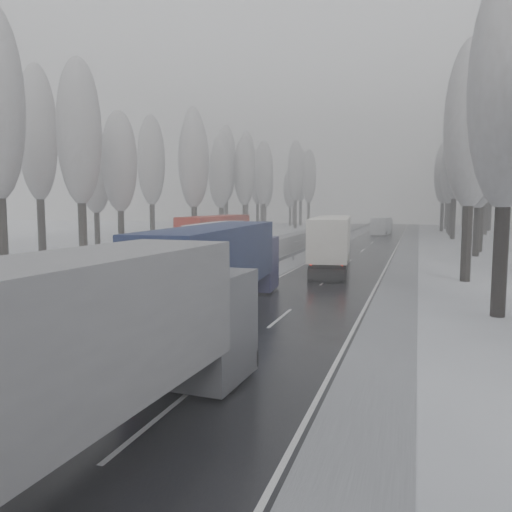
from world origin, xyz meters
The scene contains 52 objects.
carriageway_right centered at (5.25, 30.00, 0.01)m, with size 7.50×200.00×0.03m, color black.
carriageway_left centered at (-5.25, 30.00, 0.01)m, with size 7.50×200.00×0.03m, color black.
median_slush centered at (0.00, 30.00, 0.02)m, with size 3.00×200.00×0.04m, color #9EA1A6.
shoulder_right centered at (10.20, 30.00, 0.02)m, with size 2.40×200.00×0.04m, color #9EA1A6.
shoulder_left centered at (-10.20, 30.00, 0.02)m, with size 2.40×200.00×0.04m, color #9EA1A6.
median_guardrail centered at (0.00, 29.99, 0.60)m, with size 0.12×200.00×0.76m.
tree_16 centered at (15.04, 15.67, 10.67)m, with size 3.60×3.60×16.53m.
tree_18 centered at (14.51, 27.03, 10.70)m, with size 3.60×3.60×16.58m.
tree_20 centered at (17.90, 35.17, 10.14)m, with size 3.60×3.60×15.71m.
tree_22 centered at (17.02, 45.60, 10.24)m, with size 3.60×3.60×15.86m.
tree_24 centered at (17.90, 51.02, 13.19)m, with size 3.60×3.60×20.49m.
tree_26 centered at (17.56, 61.27, 12.10)m, with size 3.60×3.60×18.78m.
tree_28 centered at (16.34, 71.95, 12.64)m, with size 3.60×3.60×19.62m.
tree_29 centered at (23.71, 75.95, 11.67)m, with size 3.60×3.60×18.11m.
tree_30 centered at (16.56, 81.70, 11.52)m, with size 3.60×3.60×17.86m.
tree_31 centered at (22.48, 85.70, 11.97)m, with size 3.60×3.60×18.58m.
tree_32 centered at (16.63, 89.21, 11.18)m, with size 3.60×3.60×17.33m.
tree_33 centered at (19.77, 93.21, 9.26)m, with size 3.60×3.60×14.33m.
tree_34 centered at (15.73, 96.32, 11.37)m, with size 3.60×3.60×17.63m.
tree_35 centered at (24.94, 100.32, 11.77)m, with size 3.60×3.60×18.25m.
tree_36 centered at (17.04, 106.16, 13.02)m, with size 3.60×3.60×20.23m.
tree_37 centered at (24.02, 110.16, 10.56)m, with size 3.60×3.60×16.37m.
tree_38 centered at (18.73, 116.73, 11.59)m, with size 3.60×3.60×17.97m.
tree_39 centered at (21.55, 120.73, 10.45)m, with size 3.60×3.60×16.19m.
tree_58 centered at (-15.13, 24.57, 11.10)m, with size 3.60×3.60×17.21m.
tree_59 centered at (-22.80, 28.57, 11.87)m, with size 3.60×3.60×18.41m.
tree_60 centered at (-17.75, 34.20, 9.59)m, with size 3.60×3.60×14.84m.
tree_61 centered at (-23.52, 38.20, 9.02)m, with size 3.60×3.60×13.95m.
tree_62 centered at (-13.94, 43.73, 10.36)m, with size 3.60×3.60×16.04m.
tree_63 centered at (-21.85, 47.73, 10.89)m, with size 3.60×3.60×16.88m.
tree_64 centered at (-18.26, 52.71, 9.96)m, with size 3.60×3.60×15.42m.
tree_65 centered at (-20.05, 56.71, 12.55)m, with size 3.60×3.60×19.48m.
tree_66 centered at (-18.16, 62.35, 9.84)m, with size 3.60×3.60×15.23m.
tree_67 centered at (-19.54, 66.35, 11.03)m, with size 3.60×3.60×17.09m.
tree_68 centered at (-16.58, 69.11, 10.75)m, with size 3.60×3.60×16.65m.
tree_69 centered at (-21.42, 73.11, 12.46)m, with size 3.60×3.60×19.35m.
tree_70 centered at (-16.33, 79.19, 11.03)m, with size 3.60×3.60×17.09m.
tree_71 centered at (-21.09, 83.19, 12.63)m, with size 3.60×3.60×19.61m.
tree_72 centered at (-18.93, 88.54, 9.76)m, with size 3.60×3.60×15.11m.
tree_73 centered at (-21.82, 92.54, 11.11)m, with size 3.60×3.60×17.22m.
tree_74 centered at (-15.07, 99.33, 12.67)m, with size 3.60×3.60×19.68m.
tree_75 centered at (-24.20, 103.33, 11.99)m, with size 3.60×3.60×18.60m.
tree_76 centered at (-14.05, 108.72, 11.95)m, with size 3.60×3.60×18.55m.
tree_77 centered at (-19.66, 112.72, 9.26)m, with size 3.60×3.60×14.32m.
tree_78 centered at (-17.56, 115.31, 12.59)m, with size 3.60×3.60×19.55m.
tree_79 centered at (-20.33, 119.31, 11.01)m, with size 3.60×3.60×17.07m.
truck_grey_tarp centered at (4.89, -3.56, 2.55)m, with size 3.42×17.10×4.36m.
truck_blue_box centered at (2.31, 12.06, 2.54)m, with size 4.14×17.08×4.34m.
truck_cream_box centered at (4.68, 30.12, 2.53)m, with size 4.56×17.06×4.34m.
box_truck_distant centered at (5.29, 79.07, 1.56)m, with size 3.29×8.39×3.06m.
truck_red_white centered at (-5.34, 29.02, 2.18)m, with size 4.14×14.70×3.74m.
truck_red_red centered at (-8.20, 35.41, 2.45)m, with size 2.67×16.39×4.20m.
Camera 1 is at (11.29, -10.22, 5.35)m, focal length 35.00 mm.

